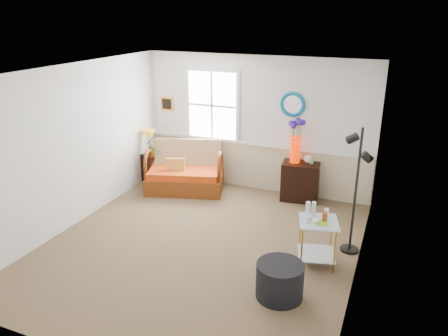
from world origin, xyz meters
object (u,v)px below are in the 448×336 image
at_px(cabinet, 300,181).
at_px(ottoman, 280,280).
at_px(loveseat, 184,168).
at_px(lamp_stand, 152,168).
at_px(side_table, 317,242).
at_px(floor_lamp, 356,192).

distance_m(cabinet, ottoman, 3.05).
bearing_deg(loveseat, lamp_stand, 152.50).
distance_m(side_table, floor_lamp, 0.91).
height_order(cabinet, ottoman, cabinet).
bearing_deg(side_table, loveseat, 150.70).
bearing_deg(floor_lamp, lamp_stand, 176.90).
distance_m(lamp_stand, ottoman, 4.42).
bearing_deg(lamp_stand, side_table, -25.48).
height_order(cabinet, floor_lamp, floor_lamp).
bearing_deg(lamp_stand, floor_lamp, -16.77).
relative_size(loveseat, floor_lamp, 0.78).
xyz_separation_m(loveseat, ottoman, (2.65, -2.57, -0.25)).
relative_size(loveseat, ottoman, 2.48).
distance_m(loveseat, lamp_stand, 0.87).
bearing_deg(ottoman, lamp_stand, 142.04).
bearing_deg(lamp_stand, cabinet, 5.41).
bearing_deg(cabinet, ottoman, -87.75).
height_order(loveseat, cabinet, loveseat).
bearing_deg(floor_lamp, ottoman, -100.56).
xyz_separation_m(lamp_stand, side_table, (3.75, -1.79, 0.03)).
height_order(side_table, floor_lamp, floor_lamp).
distance_m(side_table, ottoman, 0.98).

